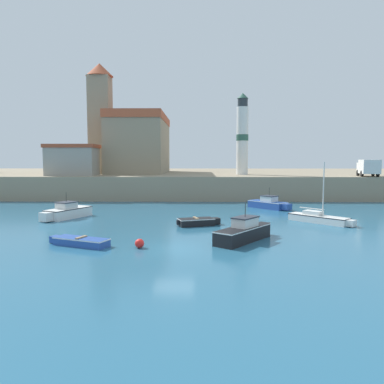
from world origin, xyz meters
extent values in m
plane|color=#28607F|center=(0.00, 0.00, 0.00)|extent=(200.00, 200.00, 0.00)
cube|color=gray|center=(0.00, 44.91, 1.59)|extent=(120.00, 40.00, 3.18)
cube|color=#284C9E|center=(-5.95, 0.60, 0.25)|extent=(3.84, 2.45, 0.51)
cube|color=#284C9E|center=(-7.90, 1.38, 0.25)|extent=(0.71, 0.78, 0.43)
cube|color=white|center=(-5.95, 0.60, 0.47)|extent=(3.88, 2.47, 0.07)
cube|color=#997F5B|center=(-5.95, 0.60, 0.55)|extent=(0.55, 0.98, 0.08)
cube|color=white|center=(11.96, 9.52, 0.31)|extent=(4.54, 4.68, 0.61)
cube|color=white|center=(13.95, 7.42, 0.31)|extent=(0.94, 0.94, 0.52)
cube|color=black|center=(11.96, 9.52, 0.57)|extent=(4.58, 4.73, 0.07)
cylinder|color=silver|center=(12.23, 9.24, 2.93)|extent=(0.10, 0.10, 4.64)
cylinder|color=silver|center=(11.51, 9.99, 1.16)|extent=(1.67, 1.75, 0.08)
cube|color=silver|center=(11.60, 9.90, 0.79)|extent=(1.75, 1.77, 0.36)
cube|color=white|center=(-10.65, 11.81, 0.45)|extent=(3.57, 4.79, 0.91)
cube|color=white|center=(-11.82, 9.45, 0.45)|extent=(1.22, 1.14, 0.77)
cube|color=black|center=(-10.65, 11.81, 0.87)|extent=(3.60, 4.84, 0.07)
cube|color=silver|center=(-10.75, 11.61, 1.18)|extent=(1.88, 1.99, 0.55)
cube|color=#2D333D|center=(-10.75, 11.61, 1.49)|extent=(2.02, 2.15, 0.08)
cylinder|color=black|center=(-10.75, 11.61, 1.98)|extent=(0.04, 0.04, 0.90)
cube|color=black|center=(1.34, 7.92, 0.30)|extent=(3.17, 2.18, 0.60)
cube|color=black|center=(3.00, 8.47, 0.30)|extent=(0.80, 0.88, 0.51)
cube|color=white|center=(1.34, 7.92, 0.56)|extent=(3.20, 2.20, 0.07)
cube|color=#997F5B|center=(1.34, 7.92, 0.64)|extent=(0.55, 1.14, 0.08)
cube|color=black|center=(-0.15, 7.42, 0.35)|extent=(0.25, 0.25, 0.36)
cube|color=#284C9E|center=(9.28, 18.80, 0.40)|extent=(4.13, 4.38, 0.79)
cube|color=#284C9E|center=(10.96, 16.89, 0.40)|extent=(1.20, 1.19, 0.67)
cube|color=white|center=(9.28, 18.80, 0.75)|extent=(4.17, 4.42, 0.07)
cube|color=silver|center=(9.42, 18.64, 1.08)|extent=(1.95, 1.98, 0.57)
cube|color=#2D333D|center=(9.42, 18.64, 1.40)|extent=(2.10, 2.13, 0.08)
cylinder|color=black|center=(9.42, 18.64, 1.89)|extent=(0.04, 0.04, 0.90)
cube|color=black|center=(4.52, 2.06, 0.47)|extent=(4.26, 4.90, 0.95)
cube|color=black|center=(6.28, 4.33, 0.47)|extent=(1.03, 1.00, 0.81)
cube|color=white|center=(4.52, 2.06, 0.91)|extent=(4.30, 4.95, 0.07)
cube|color=silver|center=(4.68, 2.26, 1.25)|extent=(1.95, 2.07, 0.61)
cube|color=#2D333D|center=(4.68, 2.26, 1.59)|extent=(2.10, 2.24, 0.08)
cylinder|color=black|center=(4.68, 2.26, 2.08)|extent=(0.04, 0.04, 0.90)
sphere|color=red|center=(-2.14, 0.05, 0.29)|extent=(0.58, 0.58, 0.58)
cube|color=gray|center=(-8.00, 39.05, 7.28)|extent=(8.38, 16.80, 8.19)
cube|color=#B25133|center=(-8.00, 39.05, 11.97)|extent=(8.55, 17.14, 1.20)
cube|color=gray|center=(-13.82, 36.53, 10.72)|extent=(3.25, 3.25, 15.07)
cone|color=#B25133|center=(-13.82, 36.53, 19.25)|extent=(4.23, 4.23, 2.00)
cylinder|color=silver|center=(8.00, 32.47, 8.08)|extent=(1.71, 1.71, 9.80)
cylinder|color=#2D5647|center=(8.00, 32.47, 8.57)|extent=(1.76, 1.76, 0.90)
cylinder|color=#262D33|center=(8.00, 32.47, 13.58)|extent=(1.45, 1.45, 1.20)
cone|color=#2D5647|center=(8.00, 32.47, 14.58)|extent=(1.62, 1.62, 0.80)
cube|color=gray|center=(-16.00, 29.41, 5.09)|extent=(6.59, 4.41, 3.81)
cube|color=#9E472D|center=(-16.00, 29.41, 7.24)|extent=(6.92, 4.63, 0.50)
cube|color=silver|center=(23.83, 26.30, 4.48)|extent=(2.68, 3.54, 1.80)
cube|color=silver|center=(24.22, 28.31, 4.28)|extent=(2.21, 1.66, 1.40)
cube|color=#334756|center=(24.31, 28.75, 4.48)|extent=(1.79, 0.46, 0.70)
cylinder|color=black|center=(23.27, 28.39, 3.58)|extent=(0.43, 0.84, 0.80)
cylinder|color=black|center=(25.13, 28.03, 3.58)|extent=(0.43, 0.84, 0.80)
cylinder|color=black|center=(22.82, 26.09, 3.58)|extent=(0.43, 0.84, 0.80)
cylinder|color=black|center=(24.68, 25.72, 3.58)|extent=(0.43, 0.84, 0.80)
camera|label=1|loc=(1.46, -22.74, 5.56)|focal=35.00mm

